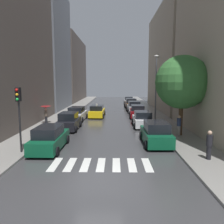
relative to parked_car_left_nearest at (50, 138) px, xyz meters
name	(u,v)px	position (x,y,z in m)	size (l,w,h in m)	color
ground_plane	(110,113)	(3.85, 18.90, -0.82)	(28.00, 72.00, 0.04)	#39393B
sidewalk_left	(68,112)	(-2.65, 18.90, -0.73)	(3.00, 72.00, 0.15)	gray
sidewalk_right	(151,112)	(10.35, 18.90, -0.73)	(3.00, 72.00, 0.15)	gray
crosswalk_stripes	(101,165)	(3.85, -2.91, -0.80)	(5.85, 2.20, 0.01)	silver
building_left_mid	(47,51)	(-7.15, 23.75, 9.22)	(6.00, 12.19, 20.04)	slate
building_left_far	(69,70)	(-7.15, 41.97, 6.95)	(6.00, 21.88, 15.50)	#564C47
building_right_mid	(175,60)	(14.85, 23.42, 7.68)	(6.00, 20.17, 16.96)	#B2A38C
parked_car_left_nearest	(50,138)	(0.00, 0.00, 0.00)	(2.05, 4.71, 1.72)	#0C4C2D
parked_car_left_second	(69,122)	(0.02, 6.57, 0.02)	(2.08, 4.04, 1.77)	black
parked_car_left_third	(77,114)	(-0.11, 12.05, 0.00)	(2.24, 4.42, 1.71)	silver
parked_car_right_nearest	(156,134)	(7.83, 1.46, 0.02)	(2.15, 4.39, 1.78)	#0C4C2D
parked_car_right_second	(142,119)	(7.63, 8.24, -0.01)	(2.09, 4.22, 1.69)	silver
parked_car_right_third	(137,112)	(7.71, 14.49, -0.01)	(2.30, 4.51, 1.70)	maroon
parked_car_right_fourth	(134,107)	(7.68, 19.70, 0.02)	(2.26, 4.08, 1.77)	#B2B7BF
parked_car_right_fifth	(131,104)	(7.56, 25.26, 0.03)	(2.30, 4.79, 1.78)	brown
parked_car_right_sixth	(129,101)	(7.58, 31.91, -0.03)	(2.09, 4.38, 1.64)	silver
taxi_midroad	(97,111)	(2.18, 14.85, -0.04)	(2.16, 4.61, 1.81)	yellow
pedestrian_foreground	(209,144)	(10.33, -2.32, 0.28)	(0.36, 0.36, 1.77)	black
pedestrian_near_tree	(179,125)	(10.23, 3.68, 0.30)	(0.36, 0.36, 1.79)	gray
pedestrian_far_side	(46,110)	(-3.11, 9.22, 0.83)	(1.13, 1.13, 1.96)	black
street_tree_right	(182,82)	(10.41, 3.90, 3.96)	(4.59, 4.59, 6.92)	#513823
traffic_light_left_corner	(19,105)	(-1.60, -1.10, 2.49)	(0.30, 0.42, 4.30)	black
lamp_post_right	(156,84)	(9.40, 10.53, 3.73)	(0.60, 0.28, 7.68)	#595B60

